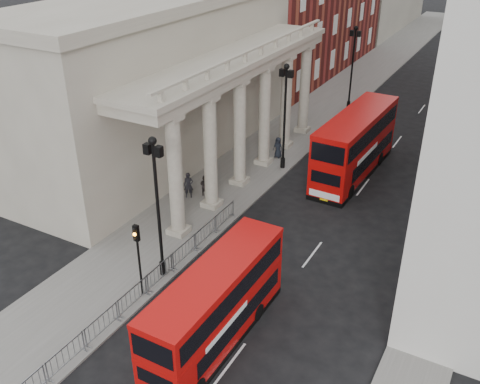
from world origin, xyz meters
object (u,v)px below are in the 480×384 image
Objects in this scene: lamp_post_south at (157,199)px; bus_far at (355,143)px; traffic_light at (138,248)px; pedestrian_b at (205,185)px; pedestrian_a at (189,185)px; pedestrian_c at (278,147)px; lamp_post_mid at (285,110)px; lamp_post_north at (353,63)px; bus_near at (216,304)px.

lamp_post_south reaches higher than bus_far.
pedestrian_b is at bearing 105.36° from traffic_light.
bus_far is at bearing 17.71° from pedestrian_a.
lamp_post_mid is at bearing -47.58° from pedestrian_c.
bus_far is (5.16, -14.19, -2.35)m from lamp_post_north.
pedestrian_b is at bearing 107.99° from lamp_post_south.
lamp_post_mid and lamp_post_north have the same top height.
lamp_post_south is 18.08m from pedestrian_c.
lamp_post_south is at bearing -90.00° from lamp_post_mid.
lamp_post_mid is 0.73× the size of bus_far.
bus_far is 6.13× the size of pedestrian_a.
bus_near reaches higher than pedestrian_c.
bus_near reaches higher than pedestrian_a.
bus_near is 14.38m from pedestrian_a.
lamp_post_mid is 1.00× the size of lamp_post_north.
pedestrian_b is 8.71m from pedestrian_c.
pedestrian_c is (-6.35, -0.20, -1.57)m from bus_far.
bus_near is at bearing -87.56° from bus_far.
lamp_post_south is 1.00× the size of lamp_post_north.
pedestrian_b is (0.83, 0.81, -0.16)m from pedestrian_a.
bus_far is at bearing 90.70° from bus_near.
lamp_post_mid is 1.93× the size of traffic_light.
pedestrian_c is (-6.45, 20.47, -1.14)m from bus_near.
pedestrian_b is at bearing -97.33° from lamp_post_north.
lamp_post_mid is 16.00m from lamp_post_north.
lamp_post_south is 6.60m from bus_near.
lamp_post_north is at bearing 90.00° from lamp_post_mid.
pedestrian_a is (-3.77, -23.72, -3.86)m from lamp_post_north.
pedestrian_b is (-3.05, 11.10, -2.22)m from traffic_light.
pedestrian_a is 1.21× the size of pedestrian_b.
traffic_light is 2.30× the size of pedestrian_a.
pedestrian_a is at bearing 110.62° from traffic_light.
bus_near is at bearing -66.60° from pedestrian_c.
pedestrian_b is at bearing -95.75° from pedestrian_c.
traffic_light is at bearing -89.83° from lamp_post_north.
lamp_post_north is 15.28m from bus_far.
lamp_post_south reaches higher than pedestrian_c.
lamp_post_north is at bearing 51.80° from pedestrian_a.
traffic_light is at bearing -80.34° from pedestrian_c.
pedestrian_b is 0.89× the size of pedestrian_c.
pedestrian_a is at bearing 129.47° from bus_near.
lamp_post_south is at bearing -104.00° from bus_far.
pedestrian_c is at bearing 93.87° from lamp_post_south.
traffic_light is 0.45× the size of bus_near.
traffic_light is 19.78m from pedestrian_c.
lamp_post_north is 34.07m from traffic_light.
bus_far reaches higher than traffic_light.
traffic_light is (0.10, -34.02, -1.80)m from lamp_post_north.
lamp_post_north reaches higher than pedestrian_a.
traffic_light is 11.72m from pedestrian_b.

